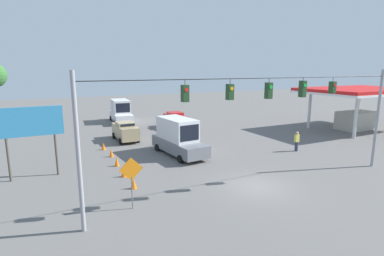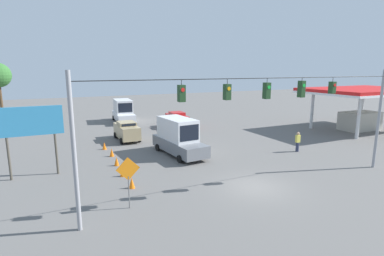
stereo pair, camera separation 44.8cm
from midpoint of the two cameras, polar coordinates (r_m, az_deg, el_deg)
ground_plane at (r=19.78m, az=12.52°, el=-10.88°), size 140.00×140.00×0.00m
overhead_signal_span at (r=18.00m, az=14.56°, el=2.94°), size 21.24×0.38×7.30m
box_truck_grey_withflow_mid at (r=25.97m, az=-2.13°, el=-1.69°), size 2.90×6.60×3.18m
box_truck_white_withflow_deep at (r=43.24m, az=-12.67°, el=3.18°), size 2.88×6.69×3.11m
sedan_tan_withflow_far at (r=31.91m, az=-11.94°, el=-0.48°), size 2.07×4.50×1.96m
sedan_red_oncoming_deep at (r=37.82m, az=-2.53°, el=1.60°), size 2.16×4.28×2.02m
traffic_cone_nearest at (r=19.33m, az=-10.74°, el=-10.22°), size 0.38×0.38×0.70m
traffic_cone_second at (r=21.48m, az=-12.47°, el=-8.09°), size 0.38×0.38×0.70m
traffic_cone_third at (r=23.87m, az=-13.65°, el=-6.18°), size 0.38×0.38×0.70m
traffic_cone_fourth at (r=26.43m, az=-14.58°, el=-4.52°), size 0.38×0.38×0.70m
traffic_cone_fifth at (r=28.88m, az=-15.93°, el=-3.27°), size 0.38×0.38×0.70m
gas_station at (r=41.75m, az=29.91°, el=4.71°), size 13.53×9.03×5.07m
roadside_billboard at (r=22.70m, az=-27.95°, el=0.34°), size 4.12×0.16×4.90m
work_zone_sign at (r=16.17m, az=-11.28°, el=-8.37°), size 1.27×0.06×2.84m
pedestrian at (r=28.63m, az=19.91°, el=-2.47°), size 0.40×0.28×1.80m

